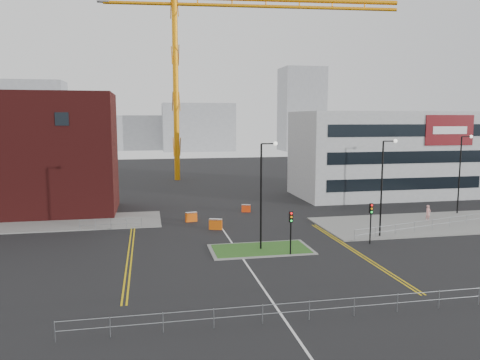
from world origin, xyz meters
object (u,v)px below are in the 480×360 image
at_px(streetlamp_island, 264,187).
at_px(pedestrian, 428,213).
at_px(tower_crane, 209,39).
at_px(traffic_light_island, 291,224).

relative_size(streetlamp_island, pedestrian, 5.14).
distance_m(tower_crane, traffic_light_island, 53.35).
relative_size(tower_crane, traffic_light_island, 14.49).
height_order(traffic_light_island, pedestrian, traffic_light_island).
distance_m(streetlamp_island, pedestrian, 21.91).
height_order(tower_crane, pedestrian, tower_crane).
height_order(tower_crane, streetlamp_island, tower_crane).
height_order(tower_crane, traffic_light_island, tower_crane).
bearing_deg(traffic_light_island, tower_crane, 90.05).
relative_size(tower_crane, pedestrian, 29.59).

